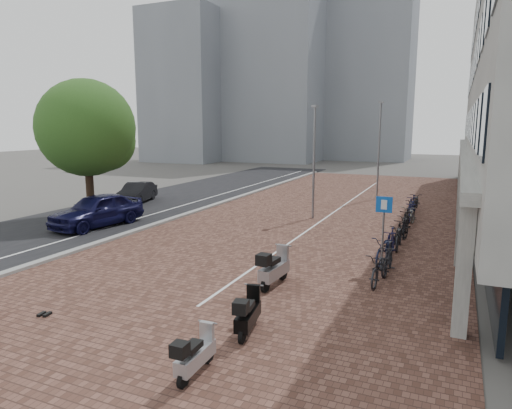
# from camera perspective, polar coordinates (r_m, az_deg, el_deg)

# --- Properties ---
(ground) EXTENTS (140.00, 140.00, 0.00)m
(ground) POSITION_cam_1_polar(r_m,az_deg,el_deg) (16.52, -8.50, -7.74)
(ground) COLOR #474442
(ground) RESTS_ON ground
(plaza_brick) EXTENTS (14.50, 42.00, 0.04)m
(plaza_brick) POSITION_cam_1_polar(r_m,az_deg,el_deg) (26.56, 9.21, -1.00)
(plaza_brick) COLOR brown
(plaza_brick) RESTS_ON ground
(street_asphalt) EXTENTS (8.00, 50.00, 0.03)m
(street_asphalt) POSITION_cam_1_polar(r_m,az_deg,el_deg) (31.13, -10.76, 0.54)
(street_asphalt) COLOR black
(street_asphalt) RESTS_ON ground
(curb) EXTENTS (0.35, 42.00, 0.14)m
(curb) POSITION_cam_1_polar(r_m,az_deg,el_deg) (29.11, -4.42, 0.17)
(curb) COLOR gray
(curb) RESTS_ON ground
(lane_line) EXTENTS (0.12, 44.00, 0.00)m
(lane_line) POSITION_cam_1_polar(r_m,az_deg,el_deg) (30.05, -7.62, 0.33)
(lane_line) COLOR white
(lane_line) RESTS_ON street_asphalt
(parking_line) EXTENTS (0.10, 30.00, 0.00)m
(parking_line) POSITION_cam_1_polar(r_m,az_deg,el_deg) (26.50, 9.63, -0.98)
(parking_line) COLOR white
(parking_line) RESTS_ON plaza_brick
(bg_towers) EXTENTS (33.00, 23.00, 32.00)m
(bg_towers) POSITION_cam_1_polar(r_m,az_deg,el_deg) (66.87, 3.78, 17.62)
(bg_towers) COLOR gray
(bg_towers) RESTS_ON ground
(car_navy) EXTENTS (2.59, 5.06, 1.65)m
(car_navy) POSITION_cam_1_polar(r_m,az_deg,el_deg) (23.86, -19.20, -0.67)
(car_navy) COLOR #0E0E33
(car_navy) RESTS_ON ground
(car_dark) EXTENTS (2.39, 4.17, 1.30)m
(car_dark) POSITION_cam_1_polar(r_m,az_deg,el_deg) (30.59, -14.64, 1.45)
(car_dark) COLOR black
(car_dark) RESTS_ON ground
(shoes) EXTENTS (0.40, 0.35, 0.09)m
(shoes) POSITION_cam_1_polar(r_m,az_deg,el_deg) (13.56, -24.95, -12.41)
(shoes) COLOR black
(shoes) RESTS_ON ground
(scooter_front) EXTENTS (0.69, 1.81, 1.22)m
(scooter_front) POSITION_cam_1_polar(r_m,az_deg,el_deg) (14.33, 2.29, -7.85)
(scooter_front) COLOR #939397
(scooter_front) RESTS_ON ground
(scooter_mid) EXTENTS (0.74, 1.62, 1.07)m
(scooter_mid) POSITION_cam_1_polar(r_m,az_deg,el_deg) (11.28, -1.00, -13.30)
(scooter_mid) COLOR black
(scooter_mid) RESTS_ON ground
(scooter_back) EXTENTS (0.47, 1.41, 0.97)m
(scooter_back) POSITION_cam_1_polar(r_m,az_deg,el_deg) (9.67, -7.55, -17.90)
(scooter_back) COLOR #ABACB1
(scooter_back) RESTS_ON ground
(parking_sign) EXTENTS (0.54, 0.09, 2.59)m
(parking_sign) POSITION_cam_1_polar(r_m,az_deg,el_deg) (16.15, 15.60, -1.98)
(parking_sign) COLOR slate
(parking_sign) RESTS_ON ground
(lamp_near) EXTENTS (0.12, 0.12, 5.93)m
(lamp_near) POSITION_cam_1_polar(r_m,az_deg,el_deg) (24.34, 7.23, 5.08)
(lamp_near) COLOR slate
(lamp_near) RESTS_ON ground
(lamp_far) EXTENTS (0.12, 0.12, 6.45)m
(lamp_far) POSITION_cam_1_polar(r_m,az_deg,el_deg) (31.80, 15.06, 6.41)
(lamp_far) COLOR slate
(lamp_far) RESTS_ON ground
(street_tree) EXTENTS (5.05, 5.05, 7.34)m
(street_tree) POSITION_cam_1_polar(r_m,az_deg,el_deg) (25.72, -19.99, 8.63)
(street_tree) COLOR #382619
(street_tree) RESTS_ON ground
(bike_row) EXTENTS (1.16, 15.80, 1.05)m
(bike_row) POSITION_cam_1_polar(r_m,az_deg,el_deg) (21.73, 17.90, -2.42)
(bike_row) COLOR black
(bike_row) RESTS_ON ground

